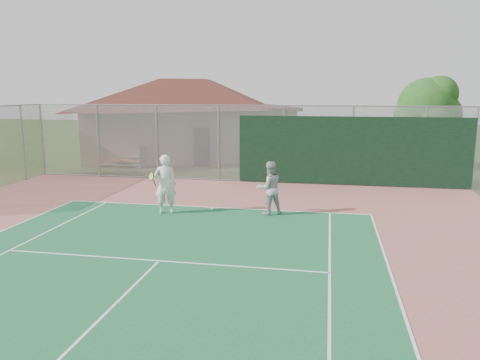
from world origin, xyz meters
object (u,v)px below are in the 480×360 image
at_px(clubhouse, 188,110).
at_px(player_grey_back, 269,188).
at_px(bleachers, 121,154).
at_px(player_white_front, 165,185).
at_px(tree, 428,109).

height_order(clubhouse, player_grey_back, clubhouse).
bearing_deg(bleachers, player_white_front, -56.77).
distance_m(bleachers, player_grey_back, 13.25).
height_order(bleachers, tree, tree).
bearing_deg(player_grey_back, tree, -152.09).
bearing_deg(bleachers, clubhouse, 62.41).
xyz_separation_m(bleachers, player_white_front, (6.11, -9.67, 0.38)).
distance_m(player_white_front, player_grey_back, 3.52).
bearing_deg(tree, player_grey_back, -123.15).
relative_size(bleachers, player_grey_back, 1.80).
height_order(tree, player_white_front, tree).
bearing_deg(player_grey_back, player_white_front, -20.22).
height_order(tree, player_grey_back, tree).
bearing_deg(clubhouse, tree, -32.98).
xyz_separation_m(player_white_front, player_grey_back, (3.48, 0.53, -0.11)).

